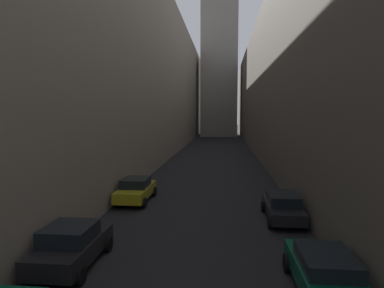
{
  "coord_description": "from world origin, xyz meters",
  "views": [
    {
      "loc": [
        1.22,
        6.01,
        5.68
      ],
      "look_at": [
        0.0,
        18.76,
        4.5
      ],
      "focal_mm": 30.93,
      "sensor_mm": 36.0,
      "label": 1
    }
  ],
  "objects_px": {
    "parked_car_right_third": "(325,272)",
    "parked_car_left_third": "(71,245)",
    "parked_car_right_far": "(283,206)",
    "parked_car_left_far": "(136,189)"
  },
  "relations": [
    {
      "from": "parked_car_left_third",
      "to": "parked_car_right_third",
      "type": "distance_m",
      "value": 8.88
    },
    {
      "from": "parked_car_left_far",
      "to": "parked_car_right_third",
      "type": "bearing_deg",
      "value": -139.61
    },
    {
      "from": "parked_car_right_third",
      "to": "parked_car_left_third",
      "type": "bearing_deg",
      "value": 82.26
    },
    {
      "from": "parked_car_left_far",
      "to": "parked_car_right_far",
      "type": "relative_size",
      "value": 1.04
    },
    {
      "from": "parked_car_right_far",
      "to": "parked_car_left_third",
      "type": "bearing_deg",
      "value": 125.15
    },
    {
      "from": "parked_car_left_far",
      "to": "parked_car_left_third",
      "type": "bearing_deg",
      "value": -180.0
    },
    {
      "from": "parked_car_left_third",
      "to": "parked_car_right_far",
      "type": "relative_size",
      "value": 0.95
    },
    {
      "from": "parked_car_left_third",
      "to": "parked_car_right_far",
      "type": "distance_m",
      "value": 10.76
    },
    {
      "from": "parked_car_right_far",
      "to": "parked_car_left_far",
      "type": "bearing_deg",
      "value": 71.45
    },
    {
      "from": "parked_car_left_third",
      "to": "parked_car_right_third",
      "type": "height_order",
      "value": "parked_car_left_third"
    }
  ]
}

